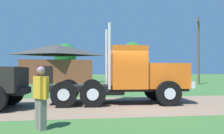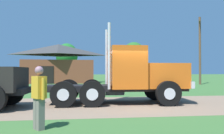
{
  "view_description": "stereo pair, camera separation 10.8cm",
  "coord_description": "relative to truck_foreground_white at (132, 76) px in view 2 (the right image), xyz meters",
  "views": [
    {
      "loc": [
        -2.68,
        -10.99,
        1.59
      ],
      "look_at": [
        -0.93,
        1.61,
        1.81
      ],
      "focal_mm": 37.71,
      "sensor_mm": 36.0,
      "label": 1
    },
    {
      "loc": [
        -2.57,
        -11.01,
        1.59
      ],
      "look_at": [
        -0.93,
        1.61,
        1.81
      ],
      "focal_mm": 37.71,
      "sensor_mm": 36.0,
      "label": 2
    }
  ],
  "objects": [
    {
      "name": "utility_pole_near",
      "position": [
        11.44,
        14.8,
        2.94
      ],
      "size": [
        1.16,
        2.0,
        8.03
      ],
      "color": "brown",
      "rests_on": "ground_plane"
    },
    {
      "name": "visitor_walking_mid",
      "position": [
        -3.67,
        -4.88,
        -0.39
      ],
      "size": [
        0.45,
        0.51,
        1.72
      ],
      "color": "gold",
      "rests_on": "ground_plane"
    },
    {
      "name": "tree_mid",
      "position": [
        -5.43,
        36.37,
        3.41
      ],
      "size": [
        4.35,
        4.35,
        7.14
      ],
      "color": "#513823",
      "rests_on": "ground_plane"
    },
    {
      "name": "truck_foreground_white",
      "position": [
        0.0,
        0.0,
        0.0
      ],
      "size": [
        7.04,
        2.91,
        3.8
      ],
      "color": "black",
      "rests_on": "ground_plane"
    },
    {
      "name": "tree_right",
      "position": [
        7.52,
        32.85,
        3.39
      ],
      "size": [
        4.44,
        4.44,
        7.17
      ],
      "color": "#513823",
      "rests_on": "ground_plane"
    },
    {
      "name": "shed_building",
      "position": [
        -5.62,
        21.1,
        1.23
      ],
      "size": [
        9.72,
        5.84,
        5.23
      ],
      "color": "brown",
      "rests_on": "ground_plane"
    },
    {
      "name": "dirt_track",
      "position": [
        0.04,
        -0.47,
        -1.32
      ],
      "size": [
        120.0,
        6.27,
        0.01
      ],
      "primitive_type": "cube",
      "color": "#876E58",
      "rests_on": "ground_plane"
    },
    {
      "name": "ground_plane",
      "position": [
        0.04,
        -0.47,
        -1.32
      ],
      "size": [
        200.0,
        200.0,
        0.0
      ],
      "primitive_type": "plane",
      "color": "#3D6A31"
    }
  ]
}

